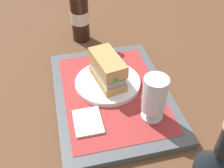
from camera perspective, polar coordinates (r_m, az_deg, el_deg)
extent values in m
plane|color=brown|center=(0.77, 0.00, -2.82)|extent=(3.00, 3.00, 0.00)
cube|color=#4C5156|center=(0.76, 0.00, -2.28)|extent=(0.44, 0.32, 0.02)
cube|color=#9E2D2D|center=(0.75, 0.00, -1.69)|extent=(0.38, 0.27, 0.00)
cylinder|color=white|center=(0.77, -0.94, 0.30)|extent=(0.19, 0.19, 0.01)
cube|color=tan|center=(0.76, -0.95, 1.39)|extent=(0.14, 0.09, 0.02)
cube|color=#9EA3A8|center=(0.75, -0.97, 2.57)|extent=(0.13, 0.08, 0.02)
cube|color=silver|center=(0.74, -0.98, 3.30)|extent=(0.12, 0.07, 0.01)
sphere|color=#47932D|center=(0.70, 0.69, 1.63)|extent=(0.04, 0.04, 0.04)
cube|color=tan|center=(0.73, -1.00, 4.68)|extent=(0.14, 0.09, 0.04)
cylinder|color=silver|center=(0.69, 8.55, -6.70)|extent=(0.06, 0.06, 0.01)
cylinder|color=silver|center=(0.68, 8.67, -5.85)|extent=(0.01, 0.01, 0.02)
cylinder|color=silver|center=(0.64, 9.20, -2.20)|extent=(0.06, 0.06, 0.09)
cylinder|color=gold|center=(0.65, 9.08, -2.98)|extent=(0.06, 0.06, 0.07)
cylinder|color=white|center=(0.62, 9.47, -0.29)|extent=(0.05, 0.05, 0.01)
cube|color=white|center=(0.67, -5.23, -8.06)|extent=(0.09, 0.07, 0.01)
cone|color=black|center=(0.44, 21.95, -14.95)|extent=(0.06, 0.06, 0.04)
cylinder|color=black|center=(0.99, -6.89, 13.74)|extent=(0.06, 0.06, 0.17)
cylinder|color=silver|center=(0.99, -6.93, 14.16)|extent=(0.07, 0.07, 0.05)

